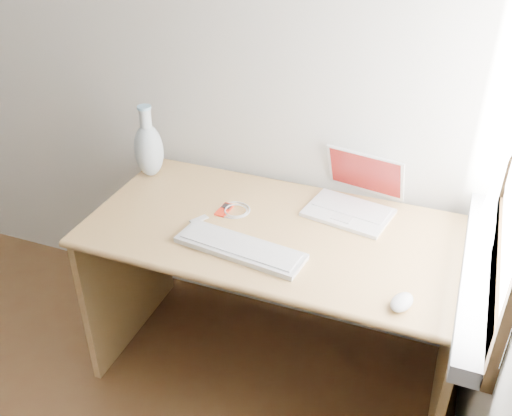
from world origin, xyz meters
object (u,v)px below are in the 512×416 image
at_px(desk, 282,261).
at_px(external_keyboard, 240,248).
at_px(laptop, 352,198).
at_px(vase, 149,148).

height_order(desk, external_keyboard, external_keyboard).
relative_size(desk, external_keyboard, 2.91).
relative_size(laptop, vase, 1.10).
relative_size(desk, laptop, 4.03).
height_order(laptop, external_keyboard, laptop).
bearing_deg(laptop, desk, -136.47).
bearing_deg(external_keyboard, vase, 154.09).
bearing_deg(external_keyboard, laptop, 61.06).
relative_size(external_keyboard, vase, 1.52).
height_order(desk, vase, vase).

